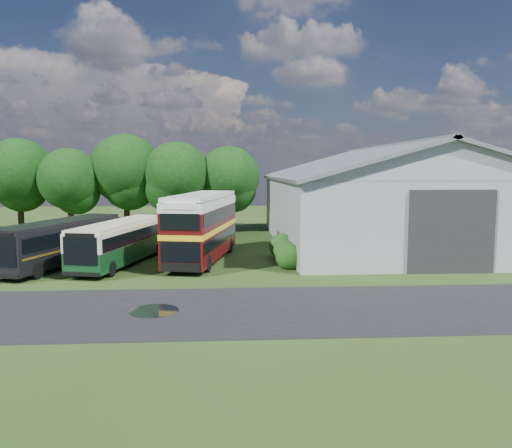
{
  "coord_description": "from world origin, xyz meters",
  "views": [
    {
      "loc": [
        1.69,
        -24.5,
        6.19
      ],
      "look_at": [
        3.66,
        8.0,
        2.6
      ],
      "focal_mm": 35.0,
      "sensor_mm": 36.0,
      "label": 1
    }
  ],
  "objects": [
    {
      "name": "tree_right_a",
      "position": [
        -3.0,
        23.8,
        5.69
      ],
      "size": [
        6.26,
        6.26,
        8.83
      ],
      "color": "black",
      "rests_on": "ground"
    },
    {
      "name": "shrub_front",
      "position": [
        5.6,
        6.0,
        0.0
      ],
      "size": [
        1.7,
        1.7,
        1.7
      ],
      "primitive_type": "sphere",
      "color": "#194714",
      "rests_on": "ground"
    },
    {
      "name": "storage_shed",
      "position": [
        15.0,
        15.98,
        4.17
      ],
      "size": [
        18.8,
        24.8,
        8.15
      ],
      "color": "gray",
      "rests_on": "ground"
    },
    {
      "name": "tree_right_b",
      "position": [
        2.0,
        24.6,
        5.44
      ],
      "size": [
        5.98,
        5.98,
        8.45
      ],
      "color": "black",
      "rests_on": "ground"
    },
    {
      "name": "bus_dark_single",
      "position": [
        -8.9,
        7.81,
        1.55
      ],
      "size": [
        5.58,
        10.81,
        2.92
      ],
      "rotation": [
        0.0,
        0.0,
        -0.31
      ],
      "color": "black",
      "rests_on": "ground"
    },
    {
      "name": "tree_mid",
      "position": [
        -8.0,
        24.8,
        6.18
      ],
      "size": [
        6.8,
        6.8,
        9.6
      ],
      "color": "black",
      "rests_on": "ground"
    },
    {
      "name": "bus_maroon_double",
      "position": [
        0.09,
        9.03,
        2.27
      ],
      "size": [
        4.7,
        10.9,
        4.55
      ],
      "rotation": [
        0.0,
        0.0,
        -0.2
      ],
      "color": "black",
      "rests_on": "ground"
    },
    {
      "name": "shrub_back",
      "position": [
        5.6,
        10.0,
        0.0
      ],
      "size": [
        1.8,
        1.8,
        1.8
      ],
      "primitive_type": "sphere",
      "color": "#194714",
      "rests_on": "ground"
    },
    {
      "name": "ground",
      "position": [
        0.0,
        0.0,
        0.0
      ],
      "size": [
        120.0,
        120.0,
        0.0
      ],
      "primitive_type": "plane",
      "color": "#1A3410",
      "rests_on": "ground"
    },
    {
      "name": "shrub_mid",
      "position": [
        5.6,
        8.0,
        0.0
      ],
      "size": [
        1.6,
        1.6,
        1.6
      ],
      "primitive_type": "sphere",
      "color": "#194714",
      "rests_on": "ground"
    },
    {
      "name": "puddle",
      "position": [
        -1.5,
        -3.0,
        0.0
      ],
      "size": [
        2.2,
        2.2,
        0.01
      ],
      "primitive_type": "cylinder",
      "color": "black",
      "rests_on": "ground"
    },
    {
      "name": "tree_left_b",
      "position": [
        -13.0,
        23.5,
        5.25
      ],
      "size": [
        5.78,
        5.78,
        8.16
      ],
      "color": "black",
      "rests_on": "ground"
    },
    {
      "name": "bus_green_single",
      "position": [
        -5.13,
        8.03,
        1.5
      ],
      "size": [
        4.7,
        10.45,
        2.81
      ],
      "rotation": [
        0.0,
        0.0,
        -0.24
      ],
      "color": "black",
      "rests_on": "ground"
    },
    {
      "name": "tree_left_a",
      "position": [
        -18.0,
        24.5,
        5.87
      ],
      "size": [
        6.46,
        6.46,
        9.12
      ],
      "color": "black",
      "rests_on": "ground"
    },
    {
      "name": "asphalt_road",
      "position": [
        3.0,
        -3.0,
        0.0
      ],
      "size": [
        60.0,
        8.0,
        0.02
      ],
      "primitive_type": "cube",
      "color": "black",
      "rests_on": "ground"
    }
  ]
}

